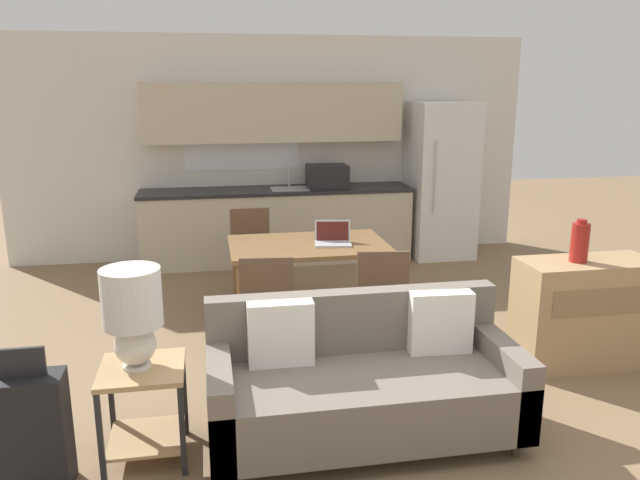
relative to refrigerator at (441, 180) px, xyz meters
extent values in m
plane|color=#7F6647|center=(-2.05, -4.22, -0.96)|extent=(20.00, 20.00, 0.00)
cube|color=silver|center=(-2.05, 0.41, 0.39)|extent=(6.40, 0.06, 2.70)
cube|color=white|center=(-2.43, 0.38, 0.63)|extent=(1.40, 0.01, 0.97)
cube|color=beige|center=(-2.05, 0.07, -0.53)|extent=(3.23, 0.62, 0.86)
cube|color=#232326|center=(-2.05, 0.07, -0.08)|extent=(3.26, 0.65, 0.04)
cube|color=#B2B5B7|center=(-1.88, 0.02, -0.06)|extent=(0.48, 0.36, 0.01)
cylinder|color=#B7BABC|center=(-1.88, 0.19, 0.06)|extent=(0.02, 0.02, 0.24)
cube|color=beige|center=(-2.05, 0.21, 0.84)|extent=(3.07, 0.34, 0.70)
cube|color=black|center=(-1.44, 0.02, 0.08)|extent=(0.48, 0.36, 0.28)
cube|color=white|center=(0.00, 0.00, 0.00)|extent=(0.75, 0.73, 1.91)
cylinder|color=silver|center=(-0.23, -0.38, 0.10)|extent=(0.02, 0.02, 0.86)
cube|color=brown|center=(-2.01, -2.00, -0.24)|extent=(1.40, 0.91, 0.04)
cylinder|color=brown|center=(-2.65, -2.39, -0.61)|extent=(0.05, 0.05, 0.70)
cylinder|color=brown|center=(-1.37, -2.39, -0.61)|extent=(0.05, 0.05, 0.70)
cylinder|color=brown|center=(-2.65, -1.60, -0.61)|extent=(0.05, 0.05, 0.70)
cylinder|color=brown|center=(-1.37, -1.60, -0.61)|extent=(0.05, 0.05, 0.70)
cylinder|color=#3D2D1E|center=(-2.83, -4.34, -0.91)|extent=(0.05, 0.05, 0.10)
cylinder|color=#3D2D1E|center=(-1.17, -4.34, -0.91)|extent=(0.05, 0.05, 0.10)
cylinder|color=#3D2D1E|center=(-2.83, -3.70, -0.91)|extent=(0.05, 0.05, 0.10)
cylinder|color=#3D2D1E|center=(-1.17, -3.70, -0.91)|extent=(0.05, 0.05, 0.10)
cube|color=#6B6056|center=(-2.00, -4.02, -0.68)|extent=(1.87, 0.80, 0.36)
cube|color=#6B6056|center=(-2.00, -3.69, -0.48)|extent=(1.87, 0.14, 0.76)
cube|color=#6B6056|center=(-2.86, -4.02, -0.61)|extent=(0.14, 0.80, 0.50)
cube|color=#6B6056|center=(-1.14, -4.02, -0.61)|extent=(0.14, 0.80, 0.50)
cube|color=silver|center=(-2.48, -3.82, -0.30)|extent=(0.40, 0.13, 0.40)
cube|color=silver|center=(-1.46, -3.82, -0.30)|extent=(0.41, 0.15, 0.40)
cube|color=tan|center=(-3.29, -3.95, -0.40)|extent=(0.47, 0.47, 0.03)
cube|color=tan|center=(-3.29, -3.95, -0.83)|extent=(0.42, 0.42, 0.02)
cube|color=#232326|center=(-3.51, -4.17, -0.69)|extent=(0.03, 0.03, 0.54)
cube|color=#232326|center=(-3.08, -4.17, -0.69)|extent=(0.03, 0.03, 0.54)
cube|color=#232326|center=(-3.51, -3.74, -0.69)|extent=(0.03, 0.03, 0.54)
cube|color=#232326|center=(-3.08, -3.74, -0.69)|extent=(0.03, 0.03, 0.54)
cylinder|color=silver|center=(-3.32, -3.95, -0.38)|extent=(0.16, 0.16, 0.02)
sphere|color=silver|center=(-3.32, -3.95, -0.25)|extent=(0.23, 0.23, 0.23)
cylinder|color=beige|center=(-3.32, -3.95, 0.03)|extent=(0.33, 0.33, 0.33)
cube|color=tan|center=(-0.06, -3.24, -0.54)|extent=(1.03, 0.45, 0.83)
cube|color=olive|center=(-0.06, -3.48, -0.38)|extent=(0.83, 0.01, 0.20)
cylinder|color=maroon|center=(-0.16, -3.25, 0.02)|extent=(0.13, 0.13, 0.29)
cylinder|color=maroon|center=(-0.16, -3.25, 0.18)|extent=(0.07, 0.07, 0.03)
cube|color=brown|center=(-1.56, -2.74, -0.53)|extent=(0.47, 0.47, 0.04)
cube|color=brown|center=(-1.59, -2.94, -0.28)|extent=(0.40, 0.08, 0.44)
cylinder|color=black|center=(-1.37, -2.60, -0.75)|extent=(0.03, 0.03, 0.41)
cylinder|color=black|center=(-1.71, -2.55, -0.75)|extent=(0.03, 0.03, 0.41)
cylinder|color=black|center=(-1.42, -2.94, -0.75)|extent=(0.03, 0.03, 0.41)
cylinder|color=black|center=(-1.75, -2.89, -0.75)|extent=(0.03, 0.03, 0.41)
cube|color=brown|center=(-2.46, -2.76, -0.53)|extent=(0.46, 0.46, 0.04)
cube|color=brown|center=(-2.48, -2.95, -0.28)|extent=(0.40, 0.07, 0.44)
cylinder|color=black|center=(-2.27, -2.61, -0.75)|extent=(0.03, 0.03, 0.41)
cylinder|color=black|center=(-2.61, -2.57, -0.75)|extent=(0.03, 0.03, 0.41)
cylinder|color=black|center=(-2.31, -2.94, -0.75)|extent=(0.03, 0.03, 0.41)
cylinder|color=black|center=(-2.65, -2.91, -0.75)|extent=(0.03, 0.03, 0.41)
cube|color=brown|center=(-2.46, -1.27, -0.53)|extent=(0.43, 0.43, 0.04)
cube|color=brown|center=(-2.46, -1.08, -0.28)|extent=(0.40, 0.04, 0.44)
cylinder|color=black|center=(-2.62, -1.45, -0.75)|extent=(0.03, 0.03, 0.41)
cylinder|color=black|center=(-2.28, -1.44, -0.75)|extent=(0.03, 0.03, 0.41)
cylinder|color=black|center=(-2.63, -1.11, -0.75)|extent=(0.03, 0.03, 0.41)
cylinder|color=black|center=(-2.29, -1.10, -0.75)|extent=(0.03, 0.03, 0.41)
cube|color=#B7BABC|center=(-1.80, -2.08, -0.21)|extent=(0.35, 0.27, 0.02)
cube|color=#B7BABC|center=(-1.78, -1.97, -0.12)|extent=(0.32, 0.10, 0.20)
cube|color=#4C1914|center=(-1.78, -1.97, -0.12)|extent=(0.29, 0.08, 0.17)
cube|color=black|center=(-3.86, -4.15, -0.63)|extent=(0.38, 0.22, 0.66)
cube|color=black|center=(-3.86, -4.15, -0.22)|extent=(0.23, 0.02, 0.16)
camera|label=1|loc=(-2.89, -7.33, 1.17)|focal=35.00mm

